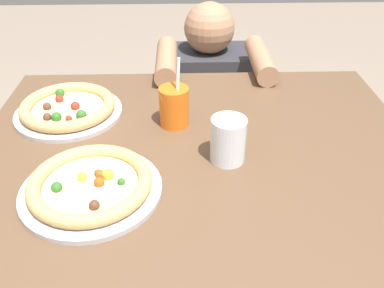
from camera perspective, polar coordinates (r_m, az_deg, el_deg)
dining_table at (r=1.08m, az=0.73°, el=-5.87°), size 1.10×0.88×0.75m
pizza_near at (r=0.89m, az=-13.79°, el=-5.53°), size 0.30×0.30×0.04m
pizza_far at (r=1.19m, az=-16.72°, el=4.74°), size 0.29×0.29×0.04m
drink_cup_colored at (r=1.08m, az=-2.47°, el=5.20°), size 0.08×0.08×0.19m
water_cup_clear at (r=0.95m, az=5.01°, el=0.63°), size 0.08×0.08×0.11m
diner_seated at (r=1.76m, az=2.13°, el=3.47°), size 0.38×0.51×0.91m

